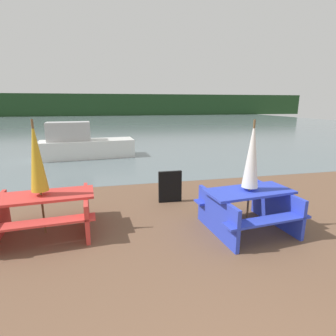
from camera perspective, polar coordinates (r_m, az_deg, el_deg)
water at (r=32.40m, az=-11.23°, el=9.59°), size 60.00×50.00×0.00m
far_treeline at (r=52.31m, az=-11.94°, el=13.30°), size 80.00×1.60×4.00m
picnic_table_blue at (r=5.08m, az=17.00°, el=-7.97°), size 1.70×1.54×0.77m
picnic_table_red at (r=5.22m, az=-25.59°, el=-8.22°), size 1.88×1.52×0.73m
umbrella_gold at (r=4.97m, az=-26.75°, el=2.24°), size 0.29×0.29×2.04m
umbrella_white at (r=4.81m, az=17.81°, el=2.75°), size 0.29×0.29×2.03m
boat at (r=11.86m, az=-17.98°, el=4.85°), size 4.00×1.55×1.54m
signboard at (r=6.21m, az=0.46°, el=-4.07°), size 0.55×0.08×0.75m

